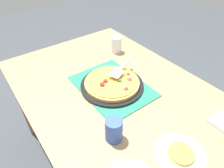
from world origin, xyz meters
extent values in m
plane|color=#3D4247|center=(0.00, 0.00, 0.00)|extent=(8.00, 8.00, 0.00)
cube|color=#9E7A56|center=(0.00, 0.00, 0.73)|extent=(1.40, 1.00, 0.03)
cube|color=#9E7A56|center=(-0.64, -0.44, 0.36)|extent=(0.07, 0.07, 0.72)
cube|color=#9E7A56|center=(-0.64, 0.44, 0.36)|extent=(0.07, 0.07, 0.72)
cube|color=#237F5B|center=(0.00, 0.00, 0.75)|extent=(0.48, 0.36, 0.01)
cylinder|color=black|center=(0.00, 0.00, 0.76)|extent=(0.38, 0.38, 0.01)
cylinder|color=tan|center=(0.00, 0.00, 0.78)|extent=(0.33, 0.33, 0.02)
cylinder|color=gold|center=(0.00, 0.00, 0.79)|extent=(0.30, 0.30, 0.01)
sphere|color=red|center=(0.00, -0.07, 0.80)|extent=(0.03, 0.03, 0.03)
sphere|color=red|center=(-0.01, -0.04, 0.80)|extent=(0.03, 0.03, 0.03)
sphere|color=#338433|center=(0.03, 0.03, 0.80)|extent=(0.02, 0.02, 0.02)
sphere|color=#B76675|center=(0.11, 0.02, 0.80)|extent=(0.03, 0.03, 0.03)
sphere|color=#B76675|center=(0.06, 0.09, 0.80)|extent=(0.03, 0.03, 0.03)
sphere|color=red|center=(0.01, 0.12, 0.80)|extent=(0.02, 0.02, 0.02)
cylinder|color=white|center=(0.55, -0.04, 0.76)|extent=(0.22, 0.22, 0.01)
cylinder|color=gold|center=(0.55, -0.04, 0.77)|extent=(0.11, 0.11, 0.02)
cylinder|color=white|center=(-0.32, 0.28, 0.81)|extent=(0.08, 0.08, 0.12)
cylinder|color=#3351AD|center=(0.30, -0.21, 0.81)|extent=(0.08, 0.08, 0.12)
cube|color=silver|center=(-0.02, 0.05, 0.82)|extent=(0.10, 0.11, 0.00)
cube|color=#B2B2B7|center=(-0.06, 0.15, 0.82)|extent=(0.07, 0.14, 0.01)
cube|color=white|center=(0.56, 0.28, 0.76)|extent=(0.12, 0.12, 0.02)
camera|label=1|loc=(0.75, -0.56, 1.53)|focal=32.05mm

